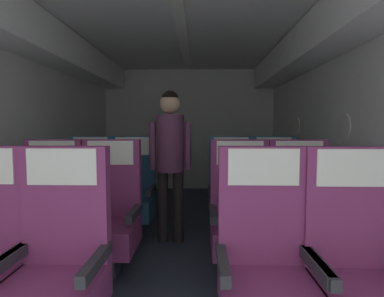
% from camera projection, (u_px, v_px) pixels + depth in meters
% --- Properties ---
extents(ground, '(3.44, 6.03, 0.02)m').
position_uv_depth(ground, '(179.00, 247.00, 3.00)').
color(ground, '#2D3342').
extents(fuselage_shell, '(3.32, 5.68, 2.32)m').
position_uv_depth(fuselage_shell, '(180.00, 81.00, 3.13)').
color(fuselage_shell, silver).
rests_on(fuselage_shell, ground).
extents(seat_a_left_aisle, '(0.51, 0.49, 1.08)m').
position_uv_depth(seat_a_left_aisle, '(57.00, 267.00, 1.59)').
color(seat_a_left_aisle, '#38383D').
rests_on(seat_a_left_aisle, ground).
extents(seat_a_right_aisle, '(0.51, 0.49, 1.08)m').
position_uv_depth(seat_a_right_aisle, '(358.00, 271.00, 1.55)').
color(seat_a_right_aisle, '#38383D').
rests_on(seat_a_right_aisle, ground).
extents(seat_a_right_window, '(0.51, 0.49, 1.08)m').
position_uv_depth(seat_a_right_window, '(265.00, 268.00, 1.58)').
color(seat_a_right_window, '#38383D').
rests_on(seat_a_right_window, ground).
extents(seat_b_left_window, '(0.51, 0.49, 1.08)m').
position_uv_depth(seat_b_left_window, '(49.00, 217.00, 2.47)').
color(seat_b_left_window, '#38383D').
rests_on(seat_b_left_window, ground).
extents(seat_b_left_aisle, '(0.51, 0.49, 1.08)m').
position_uv_depth(seat_b_left_aisle, '(109.00, 217.00, 2.47)').
color(seat_b_left_aisle, '#38383D').
rests_on(seat_b_left_aisle, ground).
extents(seat_b_right_aisle, '(0.51, 0.49, 1.08)m').
position_uv_depth(seat_b_right_aisle, '(301.00, 219.00, 2.43)').
color(seat_b_right_aisle, '#38383D').
rests_on(seat_b_right_aisle, ground).
extents(seat_b_right_window, '(0.51, 0.49, 1.08)m').
position_uv_depth(seat_b_right_window, '(241.00, 218.00, 2.45)').
color(seat_b_right_window, '#38383D').
rests_on(seat_b_right_window, ground).
extents(seat_c_left_window, '(0.51, 0.49, 1.08)m').
position_uv_depth(seat_c_left_window, '(89.00, 194.00, 3.32)').
color(seat_c_left_window, '#38383D').
rests_on(seat_c_left_window, ground).
extents(seat_c_left_aisle, '(0.51, 0.49, 1.08)m').
position_uv_depth(seat_c_left_aisle, '(132.00, 194.00, 3.32)').
color(seat_c_left_aisle, '#38383D').
rests_on(seat_c_left_aisle, ground).
extents(seat_c_right_aisle, '(0.51, 0.49, 1.08)m').
position_uv_depth(seat_c_right_aisle, '(275.00, 195.00, 3.27)').
color(seat_c_right_aisle, '#38383D').
rests_on(seat_c_right_aisle, ground).
extents(seat_c_right_window, '(0.51, 0.49, 1.08)m').
position_uv_depth(seat_c_right_window, '(231.00, 194.00, 3.29)').
color(seat_c_right_window, '#38383D').
rests_on(seat_c_right_window, ground).
extents(flight_attendant, '(0.43, 0.28, 1.55)m').
position_uv_depth(flight_attendant, '(170.00, 150.00, 3.08)').
color(flight_attendant, black).
rests_on(flight_attendant, ground).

